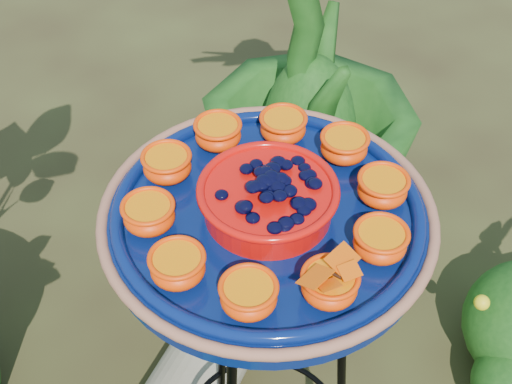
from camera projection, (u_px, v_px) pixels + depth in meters
tripod_stand at (265, 366)px, 1.32m from camera, size 0.36×0.38×0.93m
feeder_dish at (268, 213)px, 1.03m from camera, size 0.50×0.50×0.11m
driftwood_log at (220, 337)px, 1.90m from camera, size 0.65×0.46×0.21m
shrub_back_right at (312, 79)px, 1.96m from camera, size 0.89×0.89×1.13m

